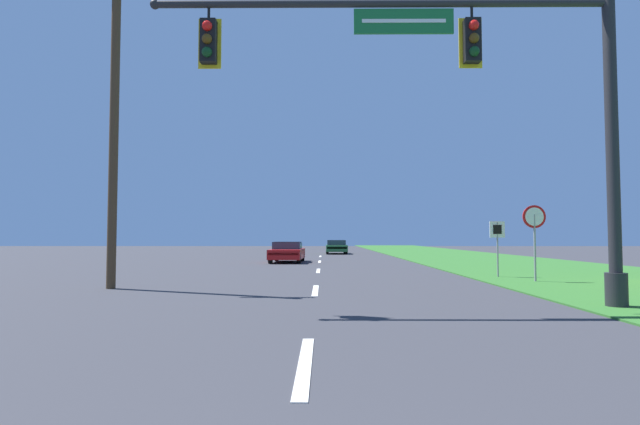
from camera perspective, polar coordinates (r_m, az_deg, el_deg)
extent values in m
cube|color=#2D6626|center=(31.72, 19.38, -5.30)|extent=(10.00, 110.00, 0.04)
cube|color=silver|center=(6.15, -1.74, -16.86)|extent=(0.16, 2.80, 0.01)
cube|color=silver|center=(14.05, -0.52, -8.90)|extent=(0.16, 2.80, 0.01)
cube|color=silver|center=(22.02, -0.20, -6.68)|extent=(0.16, 2.80, 0.01)
cube|color=silver|center=(30.00, -0.04, -5.64)|extent=(0.16, 2.80, 0.01)
cube|color=silver|center=(38.00, 0.04, -5.04)|extent=(0.16, 2.80, 0.01)
cylinder|color=#232326|center=(12.33, 30.77, -7.57)|extent=(0.44, 0.44, 0.70)
cylinder|color=#232326|center=(12.46, 30.40, 7.31)|extent=(0.26, 0.26, 7.13)
cylinder|color=#232326|center=(11.82, 6.96, 22.60)|extent=(9.86, 0.16, 0.16)
sphere|color=#232326|center=(12.31, -18.36, 21.64)|extent=(0.21, 0.21, 0.21)
cube|color=#196B33|center=(11.72, 9.54, 20.73)|extent=(2.16, 0.06, 0.55)
cube|color=white|center=(11.69, 9.56, 20.80)|extent=(1.81, 0.01, 0.08)
cylinder|color=black|center=(11.94, -12.59, 21.45)|extent=(0.06, 0.06, 0.35)
cube|color=yellow|center=(11.81, -12.47, 18.31)|extent=(0.50, 0.03, 1.11)
cube|color=black|center=(11.69, -12.63, 18.54)|extent=(0.34, 0.24, 0.95)
sphere|color=red|center=(11.67, -12.77, 20.09)|extent=(0.22, 0.22, 0.22)
sphere|color=#51380F|center=(11.56, -12.79, 18.79)|extent=(0.22, 0.22, 0.22)
sphere|color=#0F3D19|center=(11.46, -12.81, 17.46)|extent=(0.22, 0.22, 0.22)
cylinder|color=black|center=(12.12, 16.95, 21.13)|extent=(0.06, 0.06, 0.35)
cube|color=yellow|center=(11.99, 16.80, 18.04)|extent=(0.50, 0.03, 1.11)
cube|color=black|center=(11.87, 16.99, 18.26)|extent=(0.34, 0.24, 0.95)
sphere|color=red|center=(11.85, 17.18, 19.78)|extent=(0.22, 0.22, 0.22)
sphere|color=#51380F|center=(11.74, 17.20, 18.50)|extent=(0.22, 0.22, 0.22)
sphere|color=#0F3D19|center=(11.64, 17.22, 17.19)|extent=(0.22, 0.22, 0.22)
cylinder|color=black|center=(30.84, -2.01, -4.98)|extent=(0.22, 0.64, 0.64)
cylinder|color=black|center=(31.00, -4.97, -4.96)|extent=(0.22, 0.64, 0.64)
cylinder|color=black|center=(27.96, -2.43, -5.20)|extent=(0.22, 0.64, 0.64)
cylinder|color=black|center=(28.13, -5.69, -5.18)|extent=(0.22, 0.64, 0.64)
cube|color=#AD1414|center=(29.47, -3.77, -4.73)|extent=(1.95, 4.34, 0.55)
cube|color=#283342|center=(29.56, -3.74, -3.78)|extent=(1.65, 1.85, 0.42)
cube|color=#AD1414|center=(29.56, -3.74, -3.43)|extent=(1.62, 1.81, 0.06)
cube|color=#B71414|center=(27.36, -4.22, -4.75)|extent=(1.68, 0.11, 0.14)
cylinder|color=black|center=(45.67, 2.84, -4.26)|extent=(0.22, 0.64, 0.64)
cylinder|color=black|center=(45.63, 0.82, -4.27)|extent=(0.22, 0.64, 0.64)
cylinder|color=black|center=(42.57, 3.02, -4.37)|extent=(0.22, 0.64, 0.64)
cylinder|color=black|center=(42.53, 0.86, -4.38)|extent=(0.22, 0.64, 0.64)
cube|color=#235B2D|center=(44.09, 1.88, -4.09)|extent=(1.82, 4.51, 0.55)
cube|color=#283342|center=(44.19, 1.88, -3.45)|extent=(1.60, 1.89, 0.42)
cube|color=#235B2D|center=(44.19, 1.88, -3.22)|extent=(1.57, 1.86, 0.06)
cube|color=#B71414|center=(41.86, 1.96, -4.07)|extent=(1.67, 0.06, 0.14)
cylinder|color=gray|center=(17.91, 23.34, -3.71)|extent=(0.07, 0.07, 2.20)
cylinder|color=red|center=(17.92, 23.28, -0.44)|extent=(0.76, 0.04, 0.76)
cylinder|color=white|center=(17.90, 23.31, -0.44)|extent=(0.61, 0.01, 0.61)
cylinder|color=gray|center=(19.47, 19.63, -3.98)|extent=(0.06, 0.06, 2.00)
cube|color=white|center=(19.46, 19.59, -1.83)|extent=(0.55, 0.04, 0.60)
cube|color=black|center=(19.44, 19.62, -1.83)|extent=(0.31, 0.01, 0.34)
cylinder|color=#4C3823|center=(16.09, -22.47, 9.63)|extent=(0.26, 0.26, 9.80)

